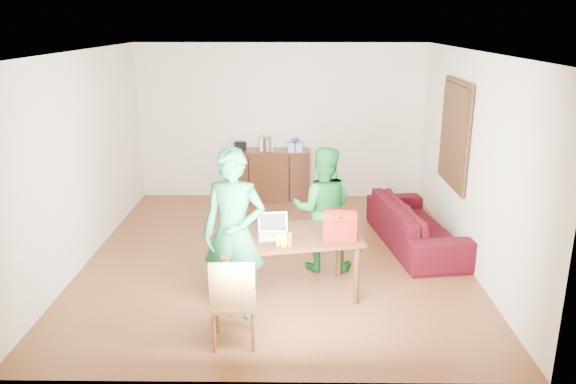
{
  "coord_description": "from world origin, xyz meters",
  "views": [
    {
      "loc": [
        0.24,
        -6.99,
        3.07
      ],
      "look_at": [
        0.17,
        -0.88,
        1.19
      ],
      "focal_mm": 35.0,
      "sensor_mm": 36.0,
      "label": 1
    }
  ],
  "objects_px": {
    "table": "(288,242)",
    "person_far": "(323,209)",
    "red_bag": "(340,227)",
    "person_near": "(234,234)",
    "bottle": "(289,238)",
    "chair": "(234,318)",
    "laptop": "(274,233)",
    "sofa": "(416,224)"
  },
  "relations": [
    {
      "from": "bottle",
      "to": "sofa",
      "type": "height_order",
      "value": "bottle"
    },
    {
      "from": "red_bag",
      "to": "table",
      "type": "bearing_deg",
      "value": 173.56
    },
    {
      "from": "person_far",
      "to": "bottle",
      "type": "xyz_separation_m",
      "value": [
        -0.41,
        -1.07,
        0.04
      ]
    },
    {
      "from": "person_far",
      "to": "laptop",
      "type": "height_order",
      "value": "person_far"
    },
    {
      "from": "red_bag",
      "to": "person_far",
      "type": "bearing_deg",
      "value": 104.15
    },
    {
      "from": "table",
      "to": "bottle",
      "type": "height_order",
      "value": "bottle"
    },
    {
      "from": "chair",
      "to": "sofa",
      "type": "height_order",
      "value": "chair"
    },
    {
      "from": "table",
      "to": "chair",
      "type": "bearing_deg",
      "value": -127.36
    },
    {
      "from": "person_near",
      "to": "bottle",
      "type": "bearing_deg",
      "value": 19.61
    },
    {
      "from": "laptop",
      "to": "sofa",
      "type": "relative_size",
      "value": 0.17
    },
    {
      "from": "table",
      "to": "person_near",
      "type": "xyz_separation_m",
      "value": [
        -0.56,
        -0.44,
        0.27
      ]
    },
    {
      "from": "laptop",
      "to": "chair",
      "type": "bearing_deg",
      "value": -115.94
    },
    {
      "from": "chair",
      "to": "person_near",
      "type": "relative_size",
      "value": 0.51
    },
    {
      "from": "chair",
      "to": "bottle",
      "type": "bearing_deg",
      "value": 50.58
    },
    {
      "from": "person_far",
      "to": "red_bag",
      "type": "distance_m",
      "value": 0.87
    },
    {
      "from": "person_near",
      "to": "bottle",
      "type": "height_order",
      "value": "person_near"
    },
    {
      "from": "table",
      "to": "chair",
      "type": "xyz_separation_m",
      "value": [
        -0.51,
        -1.04,
        -0.38
      ]
    },
    {
      "from": "table",
      "to": "person_far",
      "type": "distance_m",
      "value": 0.88
    },
    {
      "from": "bottle",
      "to": "person_near",
      "type": "bearing_deg",
      "value": -168.95
    },
    {
      "from": "red_bag",
      "to": "chair",
      "type": "bearing_deg",
      "value": -135.09
    },
    {
      "from": "chair",
      "to": "red_bag",
      "type": "bearing_deg",
      "value": 37.72
    },
    {
      "from": "chair",
      "to": "red_bag",
      "type": "xyz_separation_m",
      "value": [
        1.09,
        0.93,
        0.6
      ]
    },
    {
      "from": "table",
      "to": "person_near",
      "type": "distance_m",
      "value": 0.76
    },
    {
      "from": "person_near",
      "to": "table",
      "type": "bearing_deg",
      "value": 46.67
    },
    {
      "from": "chair",
      "to": "bottle",
      "type": "xyz_separation_m",
      "value": [
        0.53,
        0.72,
        0.56
      ]
    },
    {
      "from": "laptop",
      "to": "red_bag",
      "type": "relative_size",
      "value": 0.98
    },
    {
      "from": "person_far",
      "to": "laptop",
      "type": "relative_size",
      "value": 4.47
    },
    {
      "from": "chair",
      "to": "bottle",
      "type": "height_order",
      "value": "chair"
    },
    {
      "from": "person_far",
      "to": "bottle",
      "type": "distance_m",
      "value": 1.15
    },
    {
      "from": "red_bag",
      "to": "sofa",
      "type": "xyz_separation_m",
      "value": [
        1.21,
        1.63,
        -0.56
      ]
    },
    {
      "from": "chair",
      "to": "table",
      "type": "bearing_deg",
      "value": 61.02
    },
    {
      "from": "red_bag",
      "to": "sofa",
      "type": "height_order",
      "value": "red_bag"
    },
    {
      "from": "person_far",
      "to": "laptop",
      "type": "distance_m",
      "value": 1.0
    },
    {
      "from": "person_far",
      "to": "red_bag",
      "type": "xyz_separation_m",
      "value": [
        0.15,
        -0.86,
        0.08
      ]
    },
    {
      "from": "chair",
      "to": "person_near",
      "type": "height_order",
      "value": "person_near"
    },
    {
      "from": "table",
      "to": "sofa",
      "type": "bearing_deg",
      "value": 29.08
    },
    {
      "from": "laptop",
      "to": "person_near",
      "type": "bearing_deg",
      "value": -142.93
    },
    {
      "from": "person_near",
      "to": "red_bag",
      "type": "height_order",
      "value": "person_near"
    },
    {
      "from": "person_near",
      "to": "sofa",
      "type": "relative_size",
      "value": 0.86
    },
    {
      "from": "chair",
      "to": "sofa",
      "type": "relative_size",
      "value": 0.44
    },
    {
      "from": "person_near",
      "to": "red_bag",
      "type": "distance_m",
      "value": 1.18
    },
    {
      "from": "table",
      "to": "person_far",
      "type": "xyz_separation_m",
      "value": [
        0.43,
        0.75,
        0.15
      ]
    }
  ]
}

